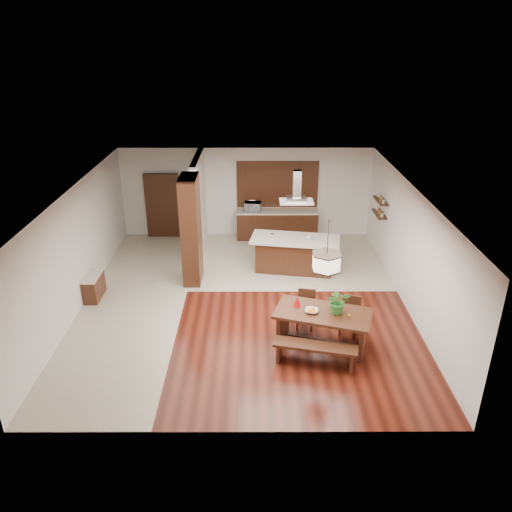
{
  "coord_description": "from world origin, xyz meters",
  "views": [
    {
      "loc": [
        0.26,
        -10.99,
        6.23
      ],
      "look_at": [
        0.3,
        0.0,
        1.25
      ],
      "focal_mm": 35.0,
      "sensor_mm": 36.0,
      "label": 1
    }
  ],
  "objects_px": {
    "dining_bench": "(315,355)",
    "dining_table": "(323,321)",
    "dining_chair_right": "(350,317)",
    "microwave": "(253,207)",
    "hallway_console": "(94,287)",
    "fruit_bowl": "(312,311)",
    "foliage_plant": "(338,301)",
    "kitchen_island": "(295,254)",
    "island_cup": "(309,238)",
    "pendant_lantern": "(327,251)",
    "range_hood": "(297,187)",
    "dining_chair_left": "(305,310)"
  },
  "relations": [
    {
      "from": "pendant_lantern",
      "to": "kitchen_island",
      "type": "distance_m",
      "value": 4.1
    },
    {
      "from": "dining_table",
      "to": "island_cup",
      "type": "xyz_separation_m",
      "value": [
        0.04,
        3.58,
        0.44
      ]
    },
    {
      "from": "range_hood",
      "to": "island_cup",
      "type": "distance_m",
      "value": 1.46
    },
    {
      "from": "dining_table",
      "to": "island_cup",
      "type": "distance_m",
      "value": 3.61
    },
    {
      "from": "dining_chair_right",
      "to": "island_cup",
      "type": "relative_size",
      "value": 6.89
    },
    {
      "from": "kitchen_island",
      "to": "range_hood",
      "type": "bearing_deg",
      "value": 99.69
    },
    {
      "from": "dining_bench",
      "to": "dining_table",
      "type": "bearing_deg",
      "value": 72.2
    },
    {
      "from": "hallway_console",
      "to": "dining_chair_left",
      "type": "bearing_deg",
      "value": -15.02
    },
    {
      "from": "foliage_plant",
      "to": "pendant_lantern",
      "type": "bearing_deg",
      "value": 176.0
    },
    {
      "from": "dining_table",
      "to": "dining_chair_right",
      "type": "height_order",
      "value": "dining_chair_right"
    },
    {
      "from": "fruit_bowl",
      "to": "island_cup",
      "type": "xyz_separation_m",
      "value": [
        0.29,
        3.59,
        0.19
      ]
    },
    {
      "from": "kitchen_island",
      "to": "microwave",
      "type": "height_order",
      "value": "microwave"
    },
    {
      "from": "dining_chair_right",
      "to": "foliage_plant",
      "type": "xyz_separation_m",
      "value": [
        -0.37,
        -0.45,
        0.65
      ]
    },
    {
      "from": "dining_bench",
      "to": "kitchen_island",
      "type": "xyz_separation_m",
      "value": [
        -0.1,
        4.39,
        0.28
      ]
    },
    {
      "from": "dining_chair_left",
      "to": "island_cup",
      "type": "distance_m",
      "value": 2.93
    },
    {
      "from": "kitchen_island",
      "to": "island_cup",
      "type": "relative_size",
      "value": 19.67
    },
    {
      "from": "pendant_lantern",
      "to": "foliage_plant",
      "type": "distance_m",
      "value": 1.18
    },
    {
      "from": "pendant_lantern",
      "to": "foliage_plant",
      "type": "height_order",
      "value": "pendant_lantern"
    },
    {
      "from": "hallway_console",
      "to": "fruit_bowl",
      "type": "bearing_deg",
      "value": -22.15
    },
    {
      "from": "dining_table",
      "to": "fruit_bowl",
      "type": "distance_m",
      "value": 0.35
    },
    {
      "from": "hallway_console",
      "to": "dining_chair_right",
      "type": "bearing_deg",
      "value": -15.46
    },
    {
      "from": "dining_chair_left",
      "to": "fruit_bowl",
      "type": "distance_m",
      "value": 0.85
    },
    {
      "from": "dining_bench",
      "to": "fruit_bowl",
      "type": "bearing_deg",
      "value": 92.22
    },
    {
      "from": "foliage_plant",
      "to": "microwave",
      "type": "xyz_separation_m",
      "value": [
        -1.79,
        6.13,
        -0.0
      ]
    },
    {
      "from": "microwave",
      "to": "dining_bench",
      "type": "bearing_deg",
      "value": -75.54
    },
    {
      "from": "fruit_bowl",
      "to": "kitchen_island",
      "type": "distance_m",
      "value": 3.73
    },
    {
      "from": "dining_chair_right",
      "to": "microwave",
      "type": "xyz_separation_m",
      "value": [
        -2.16,
        5.69,
        0.64
      ]
    },
    {
      "from": "dining_bench",
      "to": "island_cup",
      "type": "xyz_separation_m",
      "value": [
        0.26,
        4.26,
        0.82
      ]
    },
    {
      "from": "hallway_console",
      "to": "dining_table",
      "type": "bearing_deg",
      "value": -21.17
    },
    {
      "from": "dining_bench",
      "to": "microwave",
      "type": "xyz_separation_m",
      "value": [
        -1.28,
        6.8,
        0.86
      ]
    },
    {
      "from": "dining_chair_right",
      "to": "microwave",
      "type": "relative_size",
      "value": 1.72
    },
    {
      "from": "dining_chair_right",
      "to": "microwave",
      "type": "height_order",
      "value": "microwave"
    },
    {
      "from": "dining_chair_right",
      "to": "foliage_plant",
      "type": "bearing_deg",
      "value": -107.27
    },
    {
      "from": "hallway_console",
      "to": "dining_chair_left",
      "type": "distance_m",
      "value": 5.42
    },
    {
      "from": "fruit_bowl",
      "to": "foliage_plant",
      "type": "bearing_deg",
      "value": -1.17
    },
    {
      "from": "kitchen_island",
      "to": "dining_bench",
      "type": "bearing_deg",
      "value": -79.01
    },
    {
      "from": "kitchen_island",
      "to": "microwave",
      "type": "relative_size",
      "value": 4.91
    },
    {
      "from": "hallway_console",
      "to": "kitchen_island",
      "type": "bearing_deg",
      "value": 16.76
    },
    {
      "from": "dining_chair_right",
      "to": "range_hood",
      "type": "relative_size",
      "value": 1.0
    },
    {
      "from": "fruit_bowl",
      "to": "range_hood",
      "type": "relative_size",
      "value": 0.3
    },
    {
      "from": "foliage_plant",
      "to": "kitchen_island",
      "type": "relative_size",
      "value": 0.21
    },
    {
      "from": "microwave",
      "to": "hallway_console",
      "type": "bearing_deg",
      "value": -131.48
    },
    {
      "from": "fruit_bowl",
      "to": "island_cup",
      "type": "distance_m",
      "value": 3.6
    },
    {
      "from": "dining_bench",
      "to": "range_hood",
      "type": "relative_size",
      "value": 1.87
    },
    {
      "from": "foliage_plant",
      "to": "island_cup",
      "type": "relative_size",
      "value": 4.07
    },
    {
      "from": "fruit_bowl",
      "to": "pendant_lantern",
      "type": "bearing_deg",
      "value": 2.2
    },
    {
      "from": "dining_bench",
      "to": "island_cup",
      "type": "relative_size",
      "value": 12.91
    },
    {
      "from": "microwave",
      "to": "fruit_bowl",
      "type": "bearing_deg",
      "value": -74.63
    },
    {
      "from": "microwave",
      "to": "island_cup",
      "type": "bearing_deg",
      "value": -54.91
    },
    {
      "from": "fruit_bowl",
      "to": "kitchen_island",
      "type": "height_order",
      "value": "kitchen_island"
    }
  ]
}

